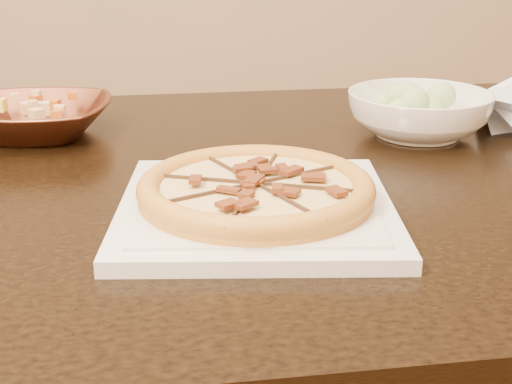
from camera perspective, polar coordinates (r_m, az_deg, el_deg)
dining_table at (r=1.02m, az=-6.84°, el=-3.19°), size 1.61×1.11×0.75m
plate at (r=0.83m, az=0.00°, el=-1.26°), size 0.33×0.33×0.02m
pizza at (r=0.82m, az=-0.00°, el=0.26°), size 0.28×0.28×0.03m
bronze_bowl at (r=1.20m, az=-17.14°, el=5.59°), size 0.25×0.25×0.06m
mixed_dish at (r=1.19m, az=-17.44°, el=7.57°), size 0.09×0.11×0.03m
salad_bowl at (r=1.18m, az=12.89°, el=6.08°), size 0.29×0.29×0.07m
salad at (r=1.16m, az=13.07°, el=8.63°), size 0.11×0.11×0.04m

